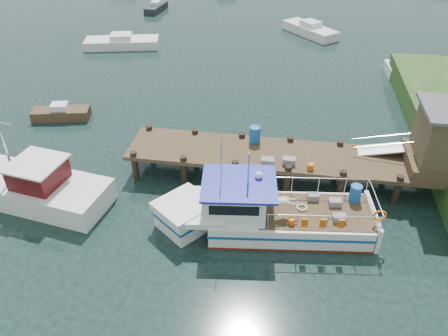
# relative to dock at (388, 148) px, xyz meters

# --- Properties ---
(ground_plane) EXTENTS (160.00, 160.00, 0.00)m
(ground_plane) POSITION_rel_dock_xyz_m (-6.51, -0.01, -2.24)
(ground_plane) COLOR black
(dock) EXTENTS (16.60, 3.00, 4.78)m
(dock) POSITION_rel_dock_xyz_m (0.00, 0.00, 0.00)
(dock) COLOR #443220
(dock) RESTS_ON ground
(lobster_boat) EXTENTS (9.76, 3.76, 4.63)m
(lobster_boat) POSITION_rel_dock_xyz_m (-5.47, -3.96, -1.40)
(lobster_boat) COLOR silver
(lobster_boat) RESTS_ON ground
(work_boat) EXTENTS (8.83, 3.82, 4.62)m
(work_boat) POSITION_rel_dock_xyz_m (-16.61, -3.54, -1.51)
(work_boat) COLOR silver
(work_boat) RESTS_ON ground
(moored_rowboat) EXTENTS (3.63, 1.90, 1.01)m
(moored_rowboat) POSITION_rel_dock_xyz_m (-18.66, 4.09, -1.87)
(moored_rowboat) COLOR #443220
(moored_rowboat) RESTS_ON ground
(moored_a) EXTENTS (6.54, 3.46, 1.15)m
(moored_a) POSITION_rel_dock_xyz_m (-19.41, 17.05, -1.82)
(moored_a) COLOR silver
(moored_a) RESTS_ON ground
(moored_b) EXTENTS (5.26, 5.45, 1.25)m
(moored_b) POSITION_rel_dock_xyz_m (-3.37, 23.03, -1.78)
(moored_b) COLOR silver
(moored_b) RESTS_ON ground
(moored_c) EXTENTS (6.99, 2.75, 1.08)m
(moored_c) POSITION_rel_dock_xyz_m (5.77, 14.85, -1.84)
(moored_c) COLOR silver
(moored_c) RESTS_ON ground
(moored_e) EXTENTS (1.69, 3.84, 1.03)m
(moored_e) POSITION_rel_dock_xyz_m (-19.69, 28.40, -1.86)
(moored_e) COLOR black
(moored_e) RESTS_ON ground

